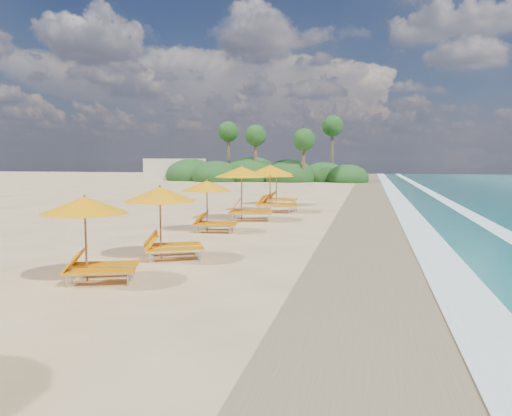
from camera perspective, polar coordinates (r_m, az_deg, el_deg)
name	(u,v)px	position (r m, az deg, el deg)	size (l,w,h in m)	color
ground	(256,245)	(16.43, 0.00, -4.17)	(160.00, 160.00, 0.00)	#D7B27E
wet_sand	(382,249)	(16.04, 14.12, -4.56)	(4.00, 160.00, 0.01)	#897552
surf_foam	(476,252)	(16.33, 23.67, -4.61)	(4.00, 160.00, 0.01)	white
station_2	(93,233)	(11.99, -18.02, -2.67)	(2.56, 2.52, 2.00)	olive
station_3	(166,217)	(14.23, -10.15, -1.06)	(2.73, 2.73, 2.07)	olive
station_4	(211,202)	(19.31, -5.12, 0.64)	(2.28, 2.14, 2.01)	olive
station_5	(246,189)	(22.85, -1.15, 2.13)	(3.03, 2.90, 2.51)	olive
station_6	(274,185)	(26.47, 2.01, 2.63)	(2.91, 2.74, 2.53)	olive
station_7	(279,185)	(30.40, 2.64, 2.67)	(2.37, 2.19, 2.21)	olive
treeline	(259,173)	(62.80, 0.32, 3.97)	(25.80, 8.80, 9.74)	#163D14
beach_building	(175,169)	(68.74, -9.13, 4.38)	(7.00, 5.00, 2.80)	beige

